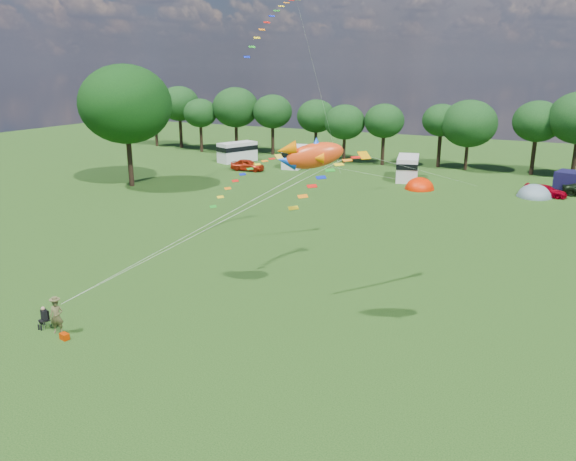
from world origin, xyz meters
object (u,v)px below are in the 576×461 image
at_px(big_tree, 126,104).
at_px(campervan_a, 237,151).
at_px(tent_orange, 419,189).
at_px(fish_kite, 309,155).
at_px(tent_greyblue, 534,197).
at_px(car_c, 546,191).
at_px(camp_chair, 44,315).
at_px(kite_flyer, 57,316).
at_px(car_a, 248,165).
at_px(campervan_b, 296,156).
at_px(campervan_c, 408,167).

distance_m(big_tree, campervan_a, 21.08).
distance_m(tent_orange, fish_kite, 37.11).
xyz_separation_m(tent_orange, tent_greyblue, (11.57, 1.55, -0.00)).
bearing_deg(tent_greyblue, big_tree, -160.33).
height_order(car_c, camp_chair, car_c).
relative_size(campervan_a, kite_flyer, 3.32).
bearing_deg(car_a, campervan_a, 36.48).
relative_size(car_a, kite_flyer, 2.47).
bearing_deg(car_c, campervan_b, 88.42).
height_order(kite_flyer, camp_chair, kite_flyer).
bearing_deg(kite_flyer, campervan_c, 54.49).
xyz_separation_m(big_tree, fish_kite, (32.59, -22.81, -0.13)).
relative_size(campervan_a, fish_kite, 1.73).
xyz_separation_m(car_c, fish_kite, (-9.40, -38.15, 8.30)).
height_order(big_tree, tent_orange, big_tree).
distance_m(campervan_b, campervan_c, 15.86).
bearing_deg(fish_kite, camp_chair, -175.22).
relative_size(campervan_a, camp_chair, 5.11).
bearing_deg(big_tree, car_a, 64.36).
bearing_deg(camp_chair, tent_greyblue, 82.28).
bearing_deg(big_tree, car_c, 20.07).
bearing_deg(campervan_b, fish_kite, -162.53).
distance_m(kite_flyer, fish_kite, 15.07).
bearing_deg(campervan_c, camp_chair, 159.65).
bearing_deg(campervan_b, tent_greyblue, -108.83).
bearing_deg(car_a, fish_kite, -150.59).
relative_size(car_c, campervan_b, 0.67).
height_order(car_a, fish_kite, fish_kite).
bearing_deg(campervan_b, camp_chair, -178.36).
bearing_deg(big_tree, tent_orange, 24.00).
xyz_separation_m(campervan_a, tent_greyblue, (39.16, -4.95, -1.44)).
bearing_deg(tent_greyblue, campervan_a, 172.79).
height_order(car_c, campervan_c, campervan_c).
distance_m(kite_flyer, camp_chair, 1.12).
bearing_deg(tent_orange, fish_kite, -84.92).
bearing_deg(campervan_c, car_c, -111.75).
bearing_deg(car_c, campervan_c, 87.44).
bearing_deg(campervan_c, tent_greyblue, -115.08).
bearing_deg(big_tree, campervan_b, 60.63).
bearing_deg(kite_flyer, car_c, 36.28).
xyz_separation_m(car_a, car_c, (35.23, 1.24, -0.16)).
height_order(car_c, campervan_a, campervan_a).
bearing_deg(tent_orange, car_a, 177.45).
distance_m(car_a, kite_flyer, 46.26).
bearing_deg(car_a, big_tree, 148.79).
relative_size(car_a, tent_greyblue, 1.17).
bearing_deg(car_c, tent_greyblue, 130.42).
relative_size(car_c, camp_chair, 3.34).
distance_m(car_a, tent_orange, 22.67).
distance_m(campervan_a, campervan_b, 9.18).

